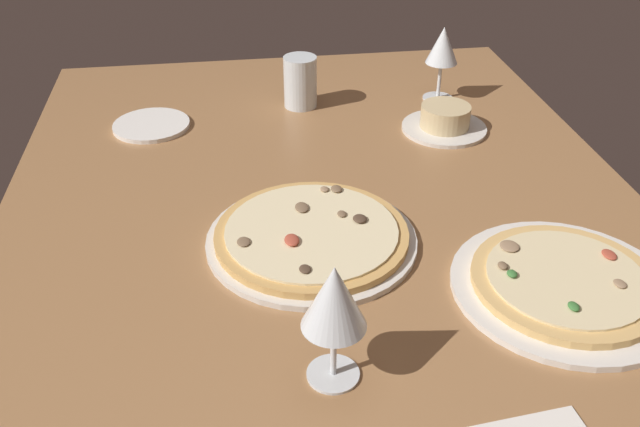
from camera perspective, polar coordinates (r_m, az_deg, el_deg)
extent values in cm
cube|color=#996B42|center=(115.76, 0.66, -1.04)|extent=(150.00, 110.00, 4.00)
cylinder|color=silver|center=(108.06, -0.70, -2.22)|extent=(33.08, 33.08, 1.00)
cylinder|color=tan|center=(107.43, -0.71, -1.74)|extent=(30.38, 30.38, 1.20)
cylinder|color=beige|center=(106.97, -0.71, -1.39)|extent=(27.08, 27.08, 0.40)
ellipsoid|color=brown|center=(111.65, -1.52, 0.52)|extent=(3.14, 2.21, 0.53)
ellipsoid|color=brown|center=(116.49, 1.36, 2.06)|extent=(2.31, 1.89, 0.62)
ellipsoid|color=brown|center=(110.09, 1.82, -0.02)|extent=(1.90, 1.44, 0.47)
ellipsoid|color=#937556|center=(116.56, 0.58, 2.05)|extent=(1.76, 1.44, 0.49)
ellipsoid|color=#4C3828|center=(98.35, -1.25, -4.61)|extent=(2.15, 1.71, 0.44)
ellipsoid|color=#AD4733|center=(103.88, -2.35, -2.20)|extent=(3.17, 2.24, 0.77)
ellipsoid|color=#4C3828|center=(108.86, 3.31, -0.42)|extent=(2.46, 2.22, 0.68)
ellipsoid|color=brown|center=(104.33, -6.34, -2.34)|extent=(2.57, 2.05, 0.45)
cylinder|color=silver|center=(104.81, 19.57, -5.76)|extent=(32.35, 32.35, 1.00)
cylinder|color=tan|center=(104.15, 19.68, -5.29)|extent=(26.67, 26.67, 1.20)
cylinder|color=beige|center=(103.68, 19.76, -4.94)|extent=(22.47, 22.47, 0.40)
ellipsoid|color=#937556|center=(106.56, 15.42, -2.61)|extent=(3.04, 2.85, 0.51)
ellipsoid|color=#AD4733|center=(109.60, 22.82, -3.14)|extent=(2.68, 1.98, 0.50)
ellipsoid|color=brown|center=(102.16, 14.89, -4.19)|extent=(1.79, 1.38, 0.70)
ellipsoid|color=#387033|center=(97.81, 20.26, -7.22)|extent=(1.94, 1.46, 0.70)
ellipsoid|color=#937556|center=(104.36, 23.58, -5.34)|extent=(2.10, 1.68, 0.45)
ellipsoid|color=#387033|center=(100.93, 15.62, -4.82)|extent=(1.73, 1.44, 0.74)
cylinder|color=silver|center=(144.92, 10.23, 6.98)|extent=(17.36, 17.36, 0.80)
cylinder|color=#D1B784|center=(143.79, 10.33, 7.93)|extent=(10.07, 10.07, 4.53)
cylinder|color=silver|center=(86.92, 1.09, -13.14)|extent=(6.60, 6.60, 0.40)
cylinder|color=silver|center=(84.00, 1.12, -11.20)|extent=(0.80, 0.80, 7.83)
cone|color=silver|center=(78.50, 1.19, -6.91)|extent=(7.81, 7.81, 8.56)
cylinder|color=silver|center=(159.17, 9.70, 9.40)|extent=(6.73, 6.73, 0.40)
cylinder|color=silver|center=(157.53, 9.85, 10.82)|extent=(0.80, 0.80, 8.15)
cone|color=silver|center=(154.73, 10.14, 13.57)|extent=(6.99, 6.99, 7.92)
cone|color=maroon|center=(155.35, 10.07, 12.92)|extent=(3.32, 3.32, 4.18)
cylinder|color=silver|center=(151.58, -1.64, 10.84)|extent=(7.21, 7.21, 11.13)
cylinder|color=silver|center=(152.27, -1.63, 10.21)|extent=(6.63, 6.63, 7.50)
cylinder|color=white|center=(147.94, -13.78, 7.12)|extent=(15.75, 15.75, 0.90)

